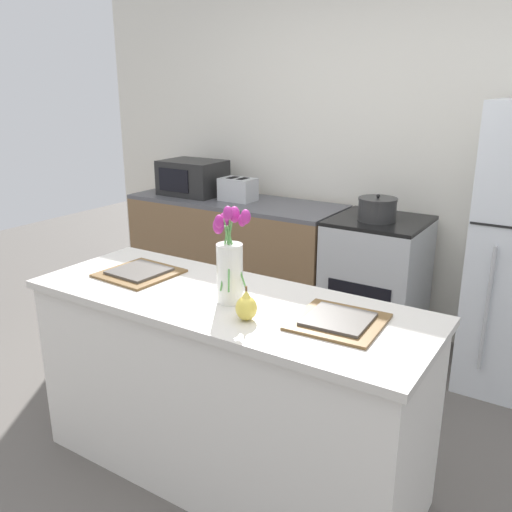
{
  "coord_description": "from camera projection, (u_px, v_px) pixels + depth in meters",
  "views": [
    {
      "loc": [
        1.27,
        -1.74,
        1.75
      ],
      "look_at": [
        0.0,
        0.25,
        1.0
      ],
      "focal_mm": 38.0,
      "sensor_mm": 36.0,
      "label": 1
    }
  ],
  "objects": [
    {
      "name": "ground_plane",
      "position": [
        228.0,
        470.0,
        2.58
      ],
      "size": [
        10.0,
        10.0,
        0.0
      ],
      "primitive_type": "plane",
      "color": "#59544F"
    },
    {
      "name": "back_wall",
      "position": [
        391.0,
        145.0,
        3.78
      ],
      "size": [
        5.2,
        0.08,
        2.7
      ],
      "color": "silver",
      "rests_on": "ground_plane"
    },
    {
      "name": "kitchen_island",
      "position": [
        226.0,
        388.0,
        2.45
      ],
      "size": [
        1.8,
        0.66,
        0.88
      ],
      "color": "silver",
      "rests_on": "ground_plane"
    },
    {
      "name": "back_counter",
      "position": [
        235.0,
        257.0,
        4.27
      ],
      "size": [
        1.68,
        0.6,
        0.91
      ],
      "color": "brown",
      "rests_on": "ground_plane"
    },
    {
      "name": "stove_range",
      "position": [
        375.0,
        285.0,
        3.67
      ],
      "size": [
        0.6,
        0.61,
        0.91
      ],
      "color": "#B2B5B7",
      "rests_on": "ground_plane"
    },
    {
      "name": "flower_vase",
      "position": [
        230.0,
        263.0,
        2.22
      ],
      "size": [
        0.16,
        0.18,
        0.43
      ],
      "color": "silver",
      "rests_on": "kitchen_island"
    },
    {
      "name": "pear_figurine",
      "position": [
        246.0,
        307.0,
        2.08
      ],
      "size": [
        0.08,
        0.08,
        0.14
      ],
      "color": "#E5CC4C",
      "rests_on": "kitchen_island"
    },
    {
      "name": "plate_setting_left",
      "position": [
        139.0,
        272.0,
        2.59
      ],
      "size": [
        0.35,
        0.35,
        0.02
      ],
      "color": "brown",
      "rests_on": "kitchen_island"
    },
    {
      "name": "plate_setting_right",
      "position": [
        338.0,
        321.0,
        2.06
      ],
      "size": [
        0.35,
        0.35,
        0.02
      ],
      "color": "brown",
      "rests_on": "kitchen_island"
    },
    {
      "name": "toaster",
      "position": [
        238.0,
        189.0,
        4.08
      ],
      "size": [
        0.28,
        0.18,
        0.17
      ],
      "color": "#B7BABC",
      "rests_on": "back_counter"
    },
    {
      "name": "cooking_pot",
      "position": [
        377.0,
        209.0,
        3.48
      ],
      "size": [
        0.25,
        0.25,
        0.17
      ],
      "color": "#2D2D2D",
      "rests_on": "stove_range"
    },
    {
      "name": "microwave",
      "position": [
        193.0,
        178.0,
        4.3
      ],
      "size": [
        0.48,
        0.37,
        0.27
      ],
      "color": "black",
      "rests_on": "back_counter"
    }
  ]
}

